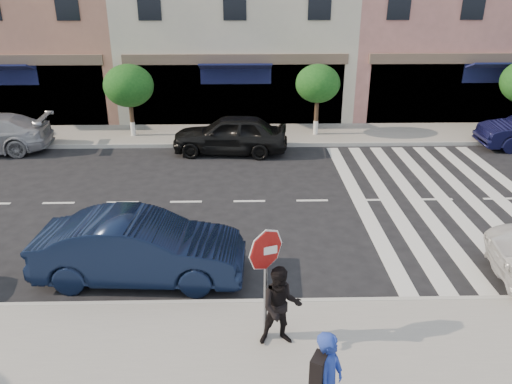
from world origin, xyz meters
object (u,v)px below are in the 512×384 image
walker (281,307)px  car_far_mid (230,134)px  photographer (328,380)px  car_near_mid (140,248)px  stop_sign (266,260)px

walker → car_far_mid: 11.66m
photographer → car_near_mid: size_ratio=0.35×
stop_sign → car_near_mid: stop_sign is taller
photographer → car_far_mid: 13.59m
photographer → walker: size_ratio=1.05×
stop_sign → photographer: stop_sign is taller
walker → car_near_mid: bearing=137.5°
stop_sign → photographer: size_ratio=1.36×
stop_sign → car_near_mid: (-2.79, 2.33, -1.05)m
walker → car_far_mid: walker is taller
photographer → walker: (-0.57, 1.87, -0.04)m
car_near_mid → car_far_mid: 9.25m
car_near_mid → walker: bearing=-126.4°
car_near_mid → car_far_mid: (1.86, 9.06, -0.01)m
walker → car_far_mid: (-1.21, 11.59, -0.18)m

